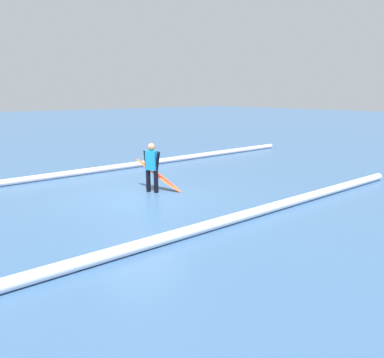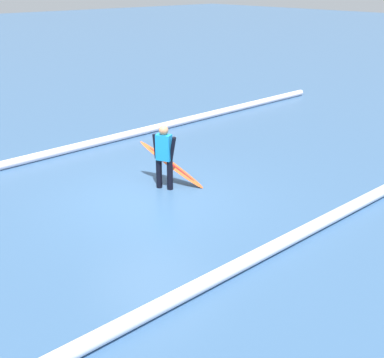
{
  "view_description": "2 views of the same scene",
  "coord_description": "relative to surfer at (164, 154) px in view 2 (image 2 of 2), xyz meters",
  "views": [
    {
      "loc": [
        5.47,
        9.28,
        2.98
      ],
      "look_at": [
        -1.05,
        1.19,
        0.59
      ],
      "focal_mm": 34.7,
      "sensor_mm": 36.0,
      "label": 1
    },
    {
      "loc": [
        6.25,
        8.36,
        4.61
      ],
      "look_at": [
        -0.26,
        1.12,
        0.7
      ],
      "focal_mm": 47.43,
      "sensor_mm": 36.0,
      "label": 2
    }
  ],
  "objects": [
    {
      "name": "ground_plane",
      "position": [
        0.56,
        0.18,
        -0.85
      ],
      "size": [
        121.72,
        121.72,
        0.0
      ],
      "primitive_type": "plane",
      "color": "#365A84"
    },
    {
      "name": "surfer",
      "position": [
        0.0,
        0.0,
        0.0
      ],
      "size": [
        0.32,
        0.58,
        1.52
      ],
      "rotation": [
        0.0,
        0.0,
        2.0
      ],
      "color": "black",
      "rests_on": "ground_plane"
    },
    {
      "name": "surfboard",
      "position": [
        -0.34,
        -0.16,
        -0.38
      ],
      "size": [
        0.91,
        1.64,
        0.95
      ],
      "color": "#E55926",
      "rests_on": "ground_plane"
    },
    {
      "name": "wave_crest_foreground",
      "position": [
        -0.13,
        -3.79,
        -0.74
      ],
      "size": [
        20.76,
        0.58,
        0.22
      ],
      "primitive_type": "cylinder",
      "rotation": [
        0.0,
        1.57,
        0.02
      ],
      "color": "white",
      "rests_on": "ground_plane"
    },
    {
      "name": "wave_crest_midground",
      "position": [
        0.61,
        3.62,
        -0.73
      ],
      "size": [
        15.58,
        0.27,
        0.24
      ],
      "primitive_type": "cylinder",
      "rotation": [
        0.0,
        1.57,
        0.0
      ],
      "color": "white",
      "rests_on": "ground_plane"
    }
  ]
}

